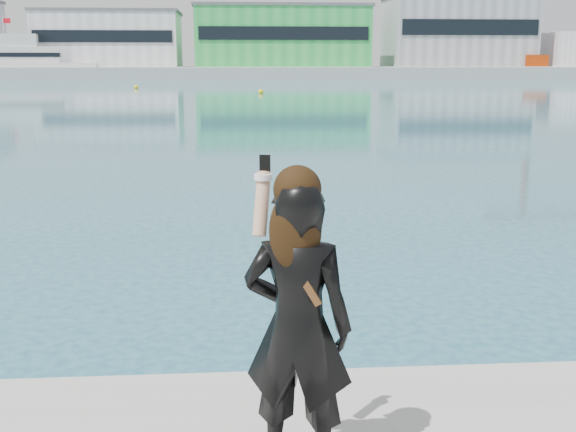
% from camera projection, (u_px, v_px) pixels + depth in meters
% --- Properties ---
extents(far_quay, '(320.00, 40.00, 2.00)m').
position_uv_depth(far_quay, '(236.00, 72.00, 131.02)').
color(far_quay, '#9E9E99').
rests_on(far_quay, ground).
extents(warehouse_white, '(24.48, 15.35, 9.50)m').
position_uv_depth(warehouse_white, '(110.00, 39.00, 126.23)').
color(warehouse_white, silver).
rests_on(warehouse_white, far_quay).
extents(warehouse_green, '(30.60, 16.36, 10.50)m').
position_uv_depth(warehouse_green, '(281.00, 36.00, 128.32)').
color(warehouse_green, green).
rests_on(warehouse_green, far_quay).
extents(warehouse_grey_right, '(25.50, 15.35, 12.50)m').
position_uv_depth(warehouse_grey_right, '(457.00, 31.00, 130.44)').
color(warehouse_grey_right, gray).
rests_on(warehouse_grey_right, far_quay).
extents(flagpole_left, '(1.28, 0.16, 8.00)m').
position_uv_depth(flagpole_left, '(5.00, 39.00, 118.31)').
color(flagpole_left, silver).
rests_on(flagpole_left, far_quay).
extents(flagpole_right, '(1.28, 0.16, 8.00)m').
position_uv_depth(flagpole_right, '(366.00, 39.00, 122.70)').
color(flagpole_right, silver).
rests_on(flagpole_right, far_quay).
extents(motor_yacht, '(20.75, 8.90, 9.38)m').
position_uv_depth(motor_yacht, '(28.00, 63.00, 115.01)').
color(motor_yacht, silver).
rests_on(motor_yacht, ground).
extents(buoy_near, '(0.50, 0.50, 0.50)m').
position_uv_depth(buoy_near, '(261.00, 93.00, 67.83)').
color(buoy_near, yellow).
rests_on(buoy_near, ground).
extents(buoy_far, '(0.50, 0.50, 0.50)m').
position_uv_depth(buoy_far, '(136.00, 88.00, 79.86)').
color(buoy_far, yellow).
rests_on(buoy_far, ground).
extents(woman, '(0.68, 0.54, 1.73)m').
position_uv_depth(woman, '(297.00, 319.00, 3.87)').
color(woman, black).
rests_on(woman, near_quay).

